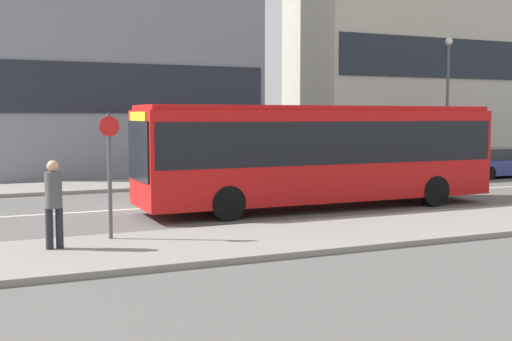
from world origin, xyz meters
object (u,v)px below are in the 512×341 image
Objects in this scene: city_bus at (320,149)px; parked_car_1 at (499,163)px; street_lamp at (448,90)px; pedestrian_near_stop at (54,198)px; parked_car_0 at (404,168)px; bus_stop_sign at (110,166)px.

city_bus is 2.50× the size of parked_car_1.
city_bus is 13.71m from street_lamp.
pedestrian_near_stop is at bearing -155.30° from city_bus.
street_lamp is (19.49, 11.15, 2.92)m from pedestrian_near_stop.
pedestrian_near_stop is 22.64m from street_lamp.
street_lamp reaches higher than parked_car_0.
pedestrian_near_stop is (-8.25, -3.65, -0.64)m from city_bus.
city_bus is 4.10× the size of bus_stop_sign.
street_lamp is (18.23, 10.53, 2.35)m from bus_stop_sign.
bus_stop_sign reaches higher than pedestrian_near_stop.
parked_car_0 is 16.55m from bus_stop_sign.
street_lamp reaches higher than bus_stop_sign.
street_lamp is (4.03, 2.10, 3.47)m from parked_car_0.
street_lamp is at bearing 122.31° from parked_car_1.
parked_car_1 is 4.24m from street_lamp.
bus_stop_sign reaches higher than parked_car_1.
parked_car_0 is at bearing -152.55° from street_lamp.
pedestrian_near_stop is 0.66× the size of bus_stop_sign.
bus_stop_sign reaches higher than parked_car_0.
pedestrian_near_stop reaches higher than parked_car_1.
bus_stop_sign is 21.19m from street_lamp.
city_bus reaches higher than parked_car_0.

